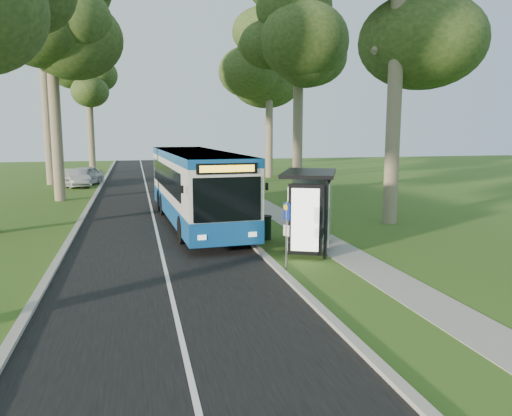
# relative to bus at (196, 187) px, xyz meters

# --- Properties ---
(ground) EXTENTS (120.00, 120.00, 0.00)m
(ground) POSITION_rel_bus_xyz_m (1.56, -7.98, -1.79)
(ground) COLOR #3A5B1C
(ground) RESTS_ON ground
(road) EXTENTS (7.00, 100.00, 0.02)m
(road) POSITION_rel_bus_xyz_m (-1.94, 2.02, -1.78)
(road) COLOR black
(road) RESTS_ON ground
(kerb_east) EXTENTS (0.25, 100.00, 0.12)m
(kerb_east) POSITION_rel_bus_xyz_m (1.56, 2.02, -1.73)
(kerb_east) COLOR #9E9B93
(kerb_east) RESTS_ON ground
(kerb_west) EXTENTS (0.25, 100.00, 0.12)m
(kerb_west) POSITION_rel_bus_xyz_m (-5.44, 2.02, -1.73)
(kerb_west) COLOR #9E9B93
(kerb_west) RESTS_ON ground
(centre_line) EXTENTS (0.12, 100.00, 0.00)m
(centre_line) POSITION_rel_bus_xyz_m (-1.94, 2.02, -1.77)
(centre_line) COLOR white
(centre_line) RESTS_ON road
(footpath) EXTENTS (1.50, 100.00, 0.02)m
(footpath) POSITION_rel_bus_xyz_m (4.56, 2.02, -1.78)
(footpath) COLOR gray
(footpath) RESTS_ON ground
(bus) EXTENTS (3.37, 13.14, 3.45)m
(bus) POSITION_rel_bus_xyz_m (0.00, 0.00, 0.00)
(bus) COLOR white
(bus) RESTS_ON ground
(bus_stop_sign) EXTENTS (0.16, 0.30, 2.20)m
(bus_stop_sign) POSITION_rel_bus_xyz_m (1.86, -8.50, -0.40)
(bus_stop_sign) COLOR gray
(bus_stop_sign) RESTS_ON ground
(bus_shelter) EXTENTS (3.08, 3.87, 2.93)m
(bus_shelter) POSITION_rel_bus_xyz_m (3.65, -6.49, 0.29)
(bus_shelter) COLOR black
(bus_shelter) RESTS_ON ground
(litter_bin) EXTENTS (0.56, 0.56, 0.98)m
(litter_bin) POSITION_rel_bus_xyz_m (2.32, -4.02, -1.29)
(litter_bin) COLOR black
(litter_bin) RESTS_ON ground
(car_white) EXTENTS (3.37, 4.99, 1.58)m
(car_white) POSITION_rel_bus_xyz_m (-6.84, 18.63, -1.00)
(car_white) COLOR silver
(car_white) RESTS_ON ground
(car_silver) EXTENTS (2.67, 4.49, 1.40)m
(car_silver) POSITION_rel_bus_xyz_m (-7.29, 17.95, -1.09)
(car_silver) COLOR #9C9FA3
(car_silver) RESTS_ON ground
(tree_west_c) EXTENTS (5.20, 5.20, 15.67)m
(tree_west_c) POSITION_rel_bus_xyz_m (-7.44, 10.02, 9.81)
(tree_west_c) COLOR #7A6B56
(tree_west_c) RESTS_ON ground
(tree_west_d) EXTENTS (5.20, 5.20, 17.95)m
(tree_west_d) POSITION_rel_bus_xyz_m (-9.44, 20.02, 11.48)
(tree_west_d) COLOR #7A6B56
(tree_west_d) RESTS_ON ground
(tree_west_e) EXTENTS (5.20, 5.20, 14.16)m
(tree_west_e) POSITION_rel_bus_xyz_m (-6.94, 30.02, 8.71)
(tree_west_e) COLOR #7A6B56
(tree_west_e) RESTS_ON ground
(tree_east_c) EXTENTS (5.20, 5.20, 15.72)m
(tree_east_c) POSITION_rel_bus_xyz_m (8.36, 10.02, 9.85)
(tree_east_c) COLOR #7A6B56
(tree_east_c) RESTS_ON ground
(tree_east_d) EXTENTS (5.20, 5.20, 15.16)m
(tree_east_d) POSITION_rel_bus_xyz_m (9.56, 22.02, 9.44)
(tree_east_d) COLOR #7A6B56
(tree_east_d) RESTS_ON ground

